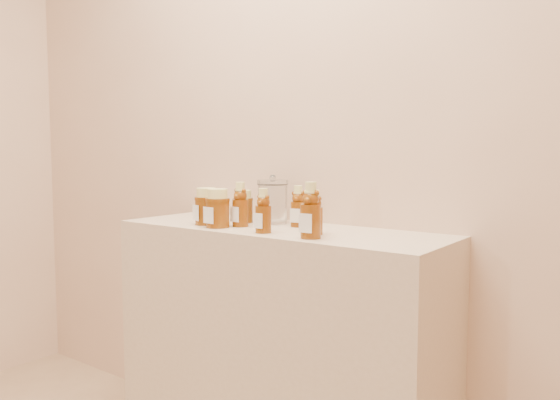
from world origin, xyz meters
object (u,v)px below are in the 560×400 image
Objects in this scene: bear_bottle_back_left at (240,201)px; honey_jar_left at (206,206)px; display_table at (277,354)px; glass_canister at (273,200)px; bear_bottle_front_left at (263,208)px.

bear_bottle_back_left is 1.34× the size of honey_jar_left.
bear_bottle_back_left is (-0.12, -0.05, 0.54)m from display_table.
glass_canister is (-0.08, 0.08, 0.54)m from display_table.
bear_bottle_front_left is 0.94× the size of glass_canister.
honey_jar_left is at bearing 174.55° from bear_bottle_front_left.
display_table is 7.37× the size of bear_bottle_front_left.
bear_bottle_back_left reaches higher than display_table.
glass_canister reaches higher than honey_jar_left.
display_table is at bearing -44.65° from glass_canister.
glass_canister is at bearing 122.16° from bear_bottle_front_left.
display_table is at bearing 26.52° from bear_bottle_back_left.
glass_canister reaches higher than bear_bottle_front_left.
bear_bottle_front_left reaches higher than display_table.
honey_jar_left is 0.76× the size of glass_canister.
bear_bottle_back_left is at bearing -106.18° from glass_canister.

